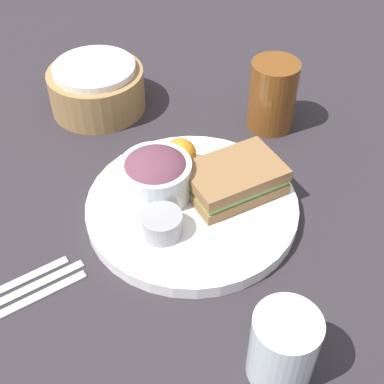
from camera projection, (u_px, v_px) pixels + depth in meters
ground_plane at (192, 212)px, 0.80m from camera, size 4.00×4.00×0.00m
plate at (192, 207)px, 0.79m from camera, size 0.31×0.31×0.02m
sandwich at (234, 179)px, 0.79m from camera, size 0.16×0.13×0.04m
salad_bowl at (156, 174)px, 0.78m from camera, size 0.11×0.11×0.07m
dressing_cup at (162, 224)px, 0.73m from camera, size 0.06×0.06×0.03m
orange_wedge at (181, 155)px, 0.82m from camera, size 0.05×0.05×0.05m
drink_glass at (272, 95)px, 0.91m from camera, size 0.08×0.08×0.12m
bread_basket at (97, 88)px, 0.97m from camera, size 0.17×0.17×0.09m
fork at (13, 308)px, 0.68m from camera, size 0.19×0.08×0.01m
knife at (8, 298)px, 0.69m from camera, size 0.20×0.08×0.01m
spoon at (3, 288)px, 0.70m from camera, size 0.17×0.07×0.01m
water_glass at (283, 347)px, 0.58m from camera, size 0.08×0.08×0.10m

